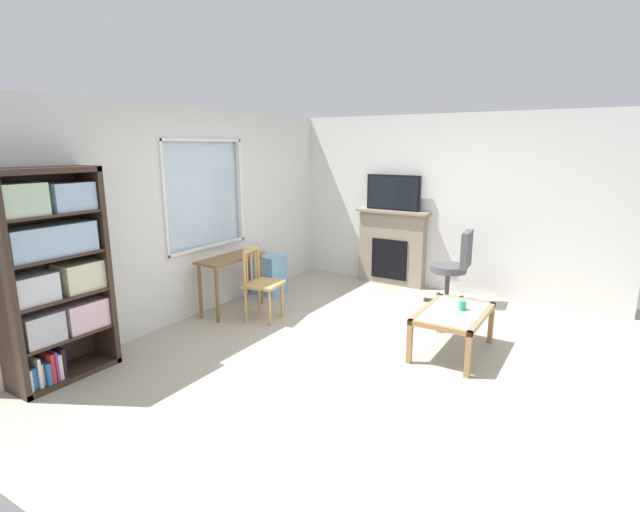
{
  "coord_description": "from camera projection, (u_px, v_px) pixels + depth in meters",
  "views": [
    {
      "loc": [
        -4.13,
        -2.03,
        2.08
      ],
      "look_at": [
        0.0,
        0.52,
        0.95
      ],
      "focal_mm": 26.54,
      "sensor_mm": 36.0,
      "label": 1
    }
  ],
  "objects": [
    {
      "name": "plastic_drawer_unit",
      "position": [
        269.0,
        274.0,
        6.78
      ],
      "size": [
        0.35,
        0.4,
        0.57
      ],
      "primitive_type": "cube",
      "color": "#72ADDB",
      "rests_on": "ground"
    },
    {
      "name": "tv",
      "position": [
        393.0,
        193.0,
        7.0
      ],
      "size": [
        0.06,
        0.84,
        0.52
      ],
      "color": "black",
      "rests_on": "fireplace"
    },
    {
      "name": "coffee_table",
      "position": [
        453.0,
        317.0,
        4.8
      ],
      "size": [
        0.98,
        0.61,
        0.45
      ],
      "color": "#8C9E99",
      "rests_on": "ground"
    },
    {
      "name": "wall_right",
      "position": [
        446.0,
        204.0,
        6.8
      ],
      "size": [
        0.12,
        4.88,
        2.52
      ],
      "primitive_type": "cube",
      "color": "silver",
      "rests_on": "ground"
    },
    {
      "name": "fireplace",
      "position": [
        392.0,
        247.0,
        7.2
      ],
      "size": [
        0.26,
        1.13,
        1.14
      ],
      "color": "gray",
      "rests_on": "ground"
    },
    {
      "name": "ground",
      "position": [
        363.0,
        351.0,
        4.93
      ],
      "size": [
        6.08,
        5.68,
        0.02
      ],
      "primitive_type": "cube",
      "color": "#B2A893"
    },
    {
      "name": "office_chair",
      "position": [
        455.0,
        264.0,
        6.27
      ],
      "size": [
        0.57,
        0.58,
        1.0
      ],
      "color": "#4C4C51",
      "rests_on": "ground"
    },
    {
      "name": "desk_under_window",
      "position": [
        231.0,
        267.0,
        6.0
      ],
      "size": [
        0.93,
        0.38,
        0.71
      ],
      "color": "brown",
      "rests_on": "ground"
    },
    {
      "name": "sippy_cup",
      "position": [
        462.0,
        305.0,
        4.81
      ],
      "size": [
        0.07,
        0.07,
        0.09
      ],
      "primitive_type": "cylinder",
      "color": "#33B770",
      "rests_on": "coffee_table"
    },
    {
      "name": "wall_back_with_window",
      "position": [
        194.0,
        216.0,
        5.83
      ],
      "size": [
        5.08,
        0.15,
        2.52
      ],
      "color": "silver",
      "rests_on": "ground"
    },
    {
      "name": "bookshelf",
      "position": [
        52.0,
        271.0,
        4.16
      ],
      "size": [
        0.9,
        0.38,
        1.91
      ],
      "color": "#38281E",
      "rests_on": "ground"
    },
    {
      "name": "wooden_chair",
      "position": [
        261.0,
        283.0,
        5.73
      ],
      "size": [
        0.49,
        0.47,
        0.9
      ],
      "color": "tan",
      "rests_on": "ground"
    }
  ]
}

